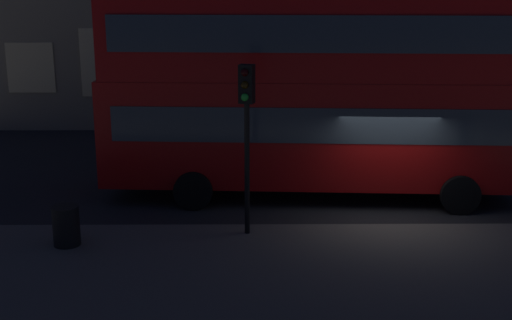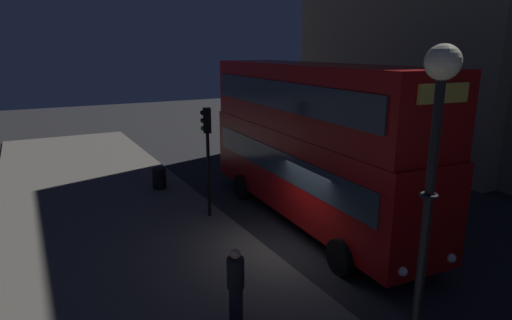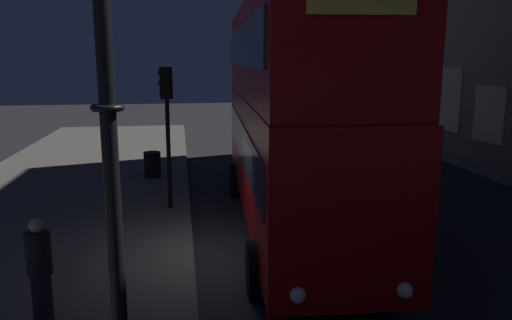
{
  "view_description": "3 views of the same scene",
  "coord_description": "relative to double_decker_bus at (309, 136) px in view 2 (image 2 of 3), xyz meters",
  "views": [
    {
      "loc": [
        -3.44,
        -16.15,
        5.96
      ],
      "look_at": [
        -3.31,
        0.33,
        1.46
      ],
      "focal_mm": 48.46,
      "sensor_mm": 36.0,
      "label": 1
    },
    {
      "loc": [
        10.11,
        -6.63,
        5.93
      ],
      "look_at": [
        -3.86,
        0.91,
        1.86
      ],
      "focal_mm": 30.22,
      "sensor_mm": 36.0,
      "label": 2
    },
    {
      "loc": [
        10.23,
        -0.81,
        4.19
      ],
      "look_at": [
        -2.15,
        1.05,
        1.69
      ],
      "focal_mm": 35.18,
      "sensor_mm": 36.0,
      "label": 3
    }
  ],
  "objects": [
    {
      "name": "ground_plane",
      "position": [
        1.82,
        -1.9,
        -3.07
      ],
      "size": [
        80.0,
        80.0,
        0.0
      ],
      "primitive_type": "plane",
      "color": "#232326"
    },
    {
      "name": "sidewalk_slab",
      "position": [
        1.82,
        -6.27,
        -3.01
      ],
      "size": [
        44.0,
        7.51,
        0.12
      ],
      "primitive_type": "cube",
      "color": "#5B564F",
      "rests_on": "ground"
    },
    {
      "name": "double_decker_bus",
      "position": [
        0.0,
        0.0,
        0.0
      ],
      "size": [
        11.29,
        3.24,
        5.5
      ],
      "rotation": [
        0.0,
        0.0,
        -0.06
      ],
      "color": "#9E0C0C",
      "rests_on": "ground"
    },
    {
      "name": "traffic_light_near_kerb",
      "position": [
        -1.71,
        -3.09,
        -0.14
      ],
      "size": [
        0.38,
        0.4,
        3.9
      ],
      "rotation": [
        0.0,
        0.0,
        -0.3
      ],
      "color": "black",
      "rests_on": "sidewalk_slab"
    },
    {
      "name": "street_lamp",
      "position": [
        7.76,
        -3.31,
        1.4
      ],
      "size": [
        0.51,
        0.51,
        5.9
      ],
      "color": "black",
      "rests_on": "sidewalk_slab"
    },
    {
      "name": "pedestrian",
      "position": [
        4.35,
        -4.94,
        -2.07
      ],
      "size": [
        0.38,
        0.38,
        1.71
      ],
      "rotation": [
        0.0,
        0.0,
        4.15
      ],
      "color": "black",
      "rests_on": "sidewalk_slab"
    },
    {
      "name": "litter_bin",
      "position": [
        -5.69,
        -3.75,
        -2.5
      ],
      "size": [
        0.59,
        0.59,
        0.89
      ],
      "primitive_type": "cylinder",
      "color": "black",
      "rests_on": "sidewalk_slab"
    }
  ]
}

